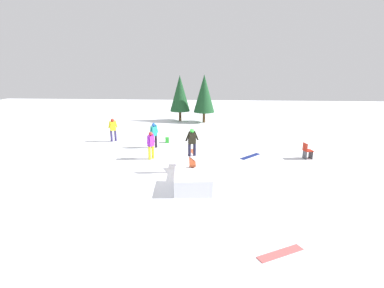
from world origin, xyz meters
name	(u,v)px	position (x,y,z in m)	size (l,w,h in m)	color
ground_plane	(192,173)	(0.00, 0.00, 0.00)	(60.00, 60.00, 0.00)	white
rail_feature	(192,159)	(0.00, 0.00, 0.69)	(2.58, 0.51, 0.81)	black
snow_kicker_ramp	(193,181)	(-1.92, -0.17, 0.34)	(1.80, 1.50, 0.67)	white
main_rider_on_rail	(192,143)	(0.00, 0.00, 1.45)	(1.45, 0.87, 1.33)	white
bystander_teal	(154,134)	(4.24, 2.63, 0.87)	(0.51, 0.50, 1.55)	black
bystander_purple	(151,144)	(1.98, 2.35, 0.85)	(0.56, 0.39, 1.50)	yellow
bystander_yellow	(113,129)	(5.65, 5.64, 0.86)	(0.43, 0.57, 1.53)	navy
loose_snowboard_navy	(250,156)	(2.80, -3.07, 0.01)	(1.55, 0.28, 0.02)	navy
loose_snowboard_coral	(280,253)	(-6.12, -2.83, 0.01)	(1.41, 0.28, 0.02)	#EB5C5A
folding_chair	(307,151)	(2.61, -6.08, 0.41)	(0.53, 0.53, 0.88)	#3F3F44
backpack_on_snow	(167,140)	(5.55, 2.02, 0.17)	(0.30, 0.22, 0.34)	green
pine_tree_near	(204,94)	(12.85, -0.17, 2.53)	(1.83, 1.83, 4.17)	#4C331E
pine_tree_far	(180,93)	(13.46, 2.02, 2.48)	(1.80, 1.80, 4.08)	#4C331E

